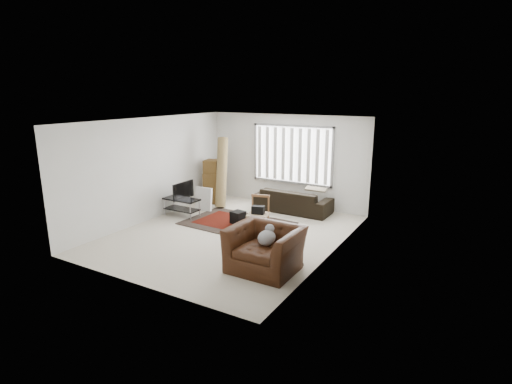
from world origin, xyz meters
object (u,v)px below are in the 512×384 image
Objects in this scene: side_chair at (258,213)px; armchair at (265,246)px; tv_stand at (182,203)px; sofa at (293,197)px; moving_boxes at (213,183)px.

side_chair is 2.10m from armchair.
tv_stand is at bearing 163.49° from side_chair.
sofa is (2.43, 1.94, 0.06)m from tv_stand.
sofa is at bearing 8.13° from moving_boxes.
side_chair is at bearing 123.62° from armchair.
tv_stand is at bearing 153.51° from armchair.
side_chair reaches higher than sofa.
moving_boxes is at bearing 93.24° from tv_stand.
armchair is (1.15, -1.75, -0.01)m from side_chair.
sofa is 2.02m from side_chair.
moving_boxes reaches higher than side_chair.
armchair reaches higher than tv_stand.
sofa is 1.67× the size of armchair.
moving_boxes is 2.55m from sofa.
side_chair is (2.46, -0.08, 0.13)m from tv_stand.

